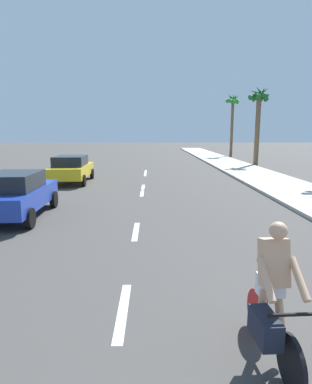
{
  "coord_description": "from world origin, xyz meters",
  "views": [
    {
      "loc": [
        0.49,
        1.81,
        2.87
      ],
      "look_at": [
        0.6,
        11.47,
        1.1
      ],
      "focal_mm": 30.16,
      "sensor_mm": 36.0,
      "label": 1
    }
  ],
  "objects_px": {
    "parked_car_yellow": "(71,168)",
    "palm_tree_distant": "(233,107)",
    "cyclist": "(271,300)",
    "palm_tree_far": "(259,107)",
    "parked_car_blue": "(16,194)"
  },
  "relations": [
    {
      "from": "cyclist",
      "to": "parked_car_blue",
      "type": "xyz_separation_m",
      "value": [
        -6.14,
        7.18,
        0.01
      ]
    },
    {
      "from": "parked_car_yellow",
      "to": "palm_tree_distant",
      "type": "bearing_deg",
      "value": 53.29
    },
    {
      "from": "cyclist",
      "to": "palm_tree_distant",
      "type": "relative_size",
      "value": 0.24
    },
    {
      "from": "palm_tree_far",
      "to": "palm_tree_distant",
      "type": "distance_m",
      "value": 11.11
    },
    {
      "from": "cyclist",
      "to": "parked_car_yellow",
      "type": "distance_m",
      "value": 16.37
    },
    {
      "from": "parked_car_blue",
      "to": "parked_car_yellow",
      "type": "xyz_separation_m",
      "value": [
        -0.06,
        7.98,
        0.0
      ]
    },
    {
      "from": "parked_car_blue",
      "to": "palm_tree_distant",
      "type": "height_order",
      "value": "palm_tree_distant"
    },
    {
      "from": "cyclist",
      "to": "palm_tree_far",
      "type": "relative_size",
      "value": 0.26
    },
    {
      "from": "palm_tree_distant",
      "to": "parked_car_blue",
      "type": "bearing_deg",
      "value": -116.51
    },
    {
      "from": "parked_car_yellow",
      "to": "palm_tree_distant",
      "type": "relative_size",
      "value": 0.59
    },
    {
      "from": "palm_tree_far",
      "to": "palm_tree_distant",
      "type": "bearing_deg",
      "value": 87.65
    },
    {
      "from": "parked_car_blue",
      "to": "parked_car_yellow",
      "type": "bearing_deg",
      "value": 87.96
    },
    {
      "from": "parked_car_yellow",
      "to": "palm_tree_far",
      "type": "bearing_deg",
      "value": 32.71
    },
    {
      "from": "cyclist",
      "to": "palm_tree_far",
      "type": "bearing_deg",
      "value": -109.97
    },
    {
      "from": "cyclist",
      "to": "parked_car_yellow",
      "type": "relative_size",
      "value": 0.4
    }
  ]
}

